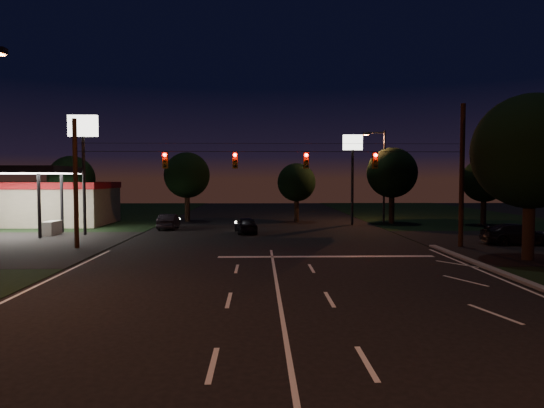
{
  "coord_description": "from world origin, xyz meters",
  "views": [
    {
      "loc": [
        -0.71,
        -15.07,
        4.32
      ],
      "look_at": [
        -0.05,
        10.18,
        3.0
      ],
      "focal_mm": 32.0,
      "sensor_mm": 36.0,
      "label": 1
    }
  ],
  "objects_px": {
    "utility_pole_right": "(460,247)",
    "car_cross": "(519,234)",
    "tree_right_near": "(529,153)",
    "car_oncoming_b": "(169,221)",
    "car_oncoming_a": "(246,225)"
  },
  "relations": [
    {
      "from": "utility_pole_right",
      "to": "car_oncoming_a",
      "type": "height_order",
      "value": "utility_pole_right"
    },
    {
      "from": "utility_pole_right",
      "to": "tree_right_near",
      "type": "bearing_deg",
      "value": -72.47
    },
    {
      "from": "car_oncoming_b",
      "to": "tree_right_near",
      "type": "bearing_deg",
      "value": 142.93
    },
    {
      "from": "utility_pole_right",
      "to": "tree_right_near",
      "type": "relative_size",
      "value": 1.03
    },
    {
      "from": "car_oncoming_a",
      "to": "car_oncoming_b",
      "type": "xyz_separation_m",
      "value": [
        -6.72,
        3.34,
        -0.01
      ]
    },
    {
      "from": "car_oncoming_a",
      "to": "car_cross",
      "type": "xyz_separation_m",
      "value": [
        17.97,
        -7.34,
        0.03
      ]
    },
    {
      "from": "tree_right_near",
      "to": "car_oncoming_b",
      "type": "height_order",
      "value": "tree_right_near"
    },
    {
      "from": "car_oncoming_b",
      "to": "car_cross",
      "type": "height_order",
      "value": "car_cross"
    },
    {
      "from": "utility_pole_right",
      "to": "car_oncoming_b",
      "type": "distance_m",
      "value": 23.54
    },
    {
      "from": "tree_right_near",
      "to": "car_oncoming_a",
      "type": "bearing_deg",
      "value": 139.51
    },
    {
      "from": "tree_right_near",
      "to": "car_oncoming_a",
      "type": "distance_m",
      "value": 20.73
    },
    {
      "from": "car_oncoming_a",
      "to": "car_cross",
      "type": "bearing_deg",
      "value": 149.51
    },
    {
      "from": "tree_right_near",
      "to": "car_oncoming_a",
      "type": "xyz_separation_m",
      "value": [
        -15.3,
        13.06,
        -5.02
      ]
    },
    {
      "from": "utility_pole_right",
      "to": "car_cross",
      "type": "xyz_separation_m",
      "value": [
        4.2,
        0.88,
        0.69
      ]
    },
    {
      "from": "tree_right_near",
      "to": "car_oncoming_b",
      "type": "xyz_separation_m",
      "value": [
        -22.02,
        16.4,
        -5.03
      ]
    }
  ]
}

